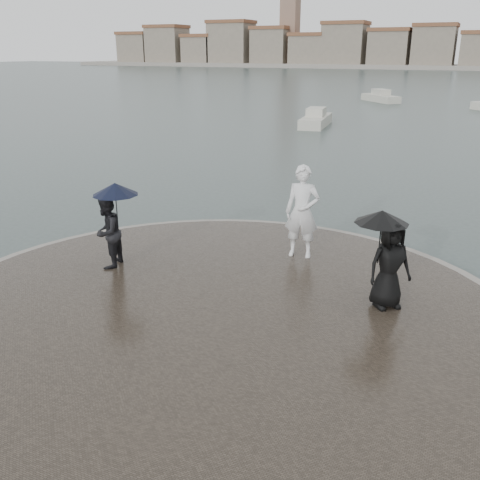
% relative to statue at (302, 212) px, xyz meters
% --- Properties ---
extents(ground, '(400.00, 400.00, 0.00)m').
position_rel_statue_xyz_m(ground, '(-0.60, -7.15, -1.51)').
color(ground, '#2B3835').
rests_on(ground, ground).
extents(kerb_ring, '(12.50, 12.50, 0.32)m').
position_rel_statue_xyz_m(kerb_ring, '(-0.60, -3.65, -1.35)').
color(kerb_ring, gray).
rests_on(kerb_ring, ground).
extents(quay_tip, '(11.90, 11.90, 0.36)m').
position_rel_statue_xyz_m(quay_tip, '(-0.60, -3.65, -1.33)').
color(quay_tip, '#2D261E').
rests_on(quay_tip, ground).
extents(statue, '(0.90, 0.66, 2.29)m').
position_rel_statue_xyz_m(statue, '(0.00, 0.00, 0.00)').
color(statue, white).
rests_on(statue, quay_tip).
extents(visitor_left, '(1.18, 1.10, 2.04)m').
position_rel_statue_xyz_m(visitor_left, '(-3.85, -2.54, -0.03)').
color(visitor_left, black).
rests_on(visitor_left, quay_tip).
extents(visitor_right, '(1.30, 1.13, 1.95)m').
position_rel_statue_xyz_m(visitor_right, '(2.39, -1.92, -0.02)').
color(visitor_right, black).
rests_on(visitor_right, quay_tip).
extents(far_skyline, '(260.00, 20.00, 37.00)m').
position_rel_statue_xyz_m(far_skyline, '(-6.89, 153.55, 4.10)').
color(far_skyline, gray).
rests_on(far_skyline, ground).
extents(boats, '(30.46, 26.74, 1.50)m').
position_rel_statue_xyz_m(boats, '(2.40, 35.75, -1.13)').
color(boats, beige).
rests_on(boats, ground).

